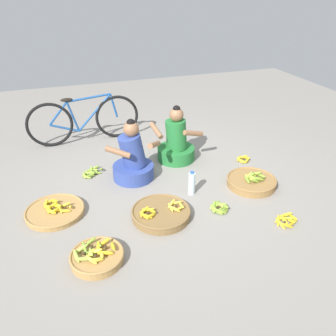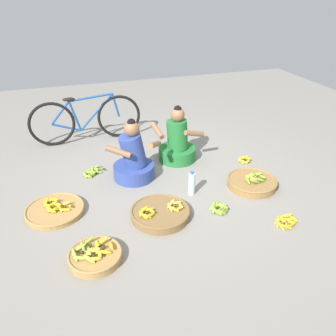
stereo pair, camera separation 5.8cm
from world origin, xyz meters
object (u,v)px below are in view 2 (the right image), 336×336
at_px(banana_basket_near_bicycle, 55,210).
at_px(loose_bananas_back_left, 286,221).
at_px(bicycle_leaning, 86,119).
at_px(banana_basket_front_right, 252,182).
at_px(banana_basket_front_center, 95,255).
at_px(vendor_woman_behind, 177,143).
at_px(loose_bananas_back_right, 244,160).
at_px(loose_bananas_back_center, 92,172).
at_px(water_bottle, 192,184).
at_px(banana_basket_mid_left, 160,213).
at_px(vendor_woman_front, 134,160).
at_px(loose_bananas_near_vendor, 219,208).

xyz_separation_m(banana_basket_near_bicycle, loose_bananas_back_left, (2.30, -0.95, -0.01)).
height_order(bicycle_leaning, banana_basket_front_right, bicycle_leaning).
height_order(banana_basket_front_center, loose_bananas_back_left, banana_basket_front_center).
xyz_separation_m(vendor_woman_behind, loose_bananas_back_right, (0.87, -0.36, -0.22)).
bearing_deg(loose_bananas_back_center, banana_basket_front_center, -96.08).
xyz_separation_m(loose_bananas_back_center, water_bottle, (1.06, -0.85, 0.12)).
distance_m(banana_basket_mid_left, loose_bananas_back_right, 1.72).
xyz_separation_m(banana_basket_front_center, loose_bananas_back_right, (2.24, 1.29, -0.03)).
relative_size(banana_basket_near_bicycle, water_bottle, 2.11).
xyz_separation_m(banana_basket_near_bicycle, banana_basket_front_right, (2.33, -0.18, 0.02)).
distance_m(vendor_woman_front, banana_basket_front_right, 1.50).
height_order(banana_basket_near_bicycle, loose_bananas_back_left, banana_basket_near_bicycle).
xyz_separation_m(bicycle_leaning, banana_basket_mid_left, (0.51, -2.25, -0.30)).
relative_size(vendor_woman_behind, loose_bananas_near_vendor, 3.37).
bearing_deg(loose_bananas_back_left, water_bottle, 131.30).
height_order(vendor_woman_front, banana_basket_front_center, vendor_woman_front).
bearing_deg(banana_basket_front_center, loose_bananas_back_right, 29.99).
height_order(bicycle_leaning, loose_bananas_near_vendor, bicycle_leaning).
bearing_deg(bicycle_leaning, vendor_woman_front, -72.12).
height_order(banana_basket_front_center, loose_bananas_near_vendor, banana_basket_front_center).
height_order(banana_basket_front_right, loose_bananas_back_right, banana_basket_front_right).
height_order(banana_basket_near_bicycle, loose_bananas_back_right, banana_basket_near_bicycle).
relative_size(bicycle_leaning, banana_basket_mid_left, 2.68).
relative_size(bicycle_leaning, banana_basket_front_center, 3.47).
bearing_deg(banana_basket_near_bicycle, banana_basket_front_center, -69.38).
xyz_separation_m(vendor_woman_behind, banana_basket_mid_left, (-0.61, -1.22, -0.20)).
bearing_deg(vendor_woman_behind, banana_basket_near_bicycle, -155.03).
bearing_deg(loose_bananas_back_left, bicycle_leaning, 122.03).
height_order(loose_bananas_back_right, water_bottle, water_bottle).
xyz_separation_m(loose_bananas_back_left, water_bottle, (-0.74, 0.84, 0.11)).
xyz_separation_m(vendor_woman_front, loose_bananas_back_right, (1.56, -0.05, -0.23)).
distance_m(loose_bananas_back_left, loose_bananas_near_vendor, 0.71).
distance_m(banana_basket_near_bicycle, banana_basket_front_center, 0.92).
xyz_separation_m(loose_bananas_back_left, loose_bananas_near_vendor, (-0.57, 0.43, 0.00)).
bearing_deg(banana_basket_near_bicycle, banana_basket_front_right, -4.33).
bearing_deg(loose_bananas_near_vendor, loose_bananas_back_center, 134.27).
bearing_deg(banana_basket_front_right, loose_bananas_near_vendor, -150.84).
xyz_separation_m(bicycle_leaning, loose_bananas_back_center, (-0.07, -1.08, -0.33)).
bearing_deg(banana_basket_front_center, loose_bananas_near_vendor, 13.90).
height_order(banana_basket_near_bicycle, banana_basket_mid_left, banana_basket_mid_left).
relative_size(vendor_woman_behind, banana_basket_mid_left, 1.25).
bearing_deg(vendor_woman_front, banana_basket_front_right, -26.14).
height_order(loose_bananas_back_right, loose_bananas_back_left, same).
distance_m(bicycle_leaning, water_bottle, 2.18).
bearing_deg(loose_bananas_back_center, loose_bananas_back_right, -8.69).
bearing_deg(banana_basket_mid_left, loose_bananas_near_vendor, -7.66).
height_order(vendor_woman_front, banana_basket_front_right, vendor_woman_front).
distance_m(vendor_woman_front, loose_bananas_back_right, 1.58).
relative_size(banana_basket_front_center, loose_bananas_near_vendor, 2.09).
xyz_separation_m(banana_basket_front_right, loose_bananas_near_vendor, (-0.61, -0.34, -0.03)).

